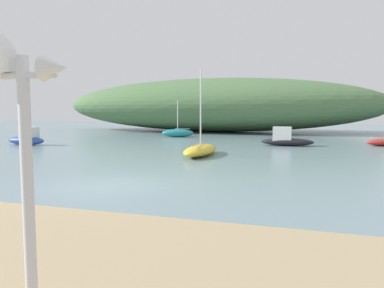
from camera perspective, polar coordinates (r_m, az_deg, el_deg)
name	(u,v)px	position (r m, az deg, el deg)	size (l,w,h in m)	color
ground_plane	(113,186)	(12.95, -12.14, -6.37)	(120.00, 120.00, 0.00)	gray
distant_hill	(215,105)	(44.30, 3.63, 6.05)	(38.74, 13.04, 6.31)	#517547
mast_structure	(4,87)	(4.21, -27.16, 7.83)	(1.15, 0.53, 3.18)	silver
sailboat_by_sandbar	(201,150)	(20.88, 1.34, -0.92)	(1.50, 4.35, 4.85)	gold
motorboat_far_right	(286,139)	(27.43, 14.29, 0.73)	(3.72, 1.27, 1.36)	black
sailboat_west_reach	(178,133)	(35.04, -2.23, 1.73)	(3.20, 1.68, 3.48)	teal
motorboat_mid_channel	(27,138)	(29.75, -24.21, 0.79)	(3.29, 1.37, 1.34)	#2D4C9E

